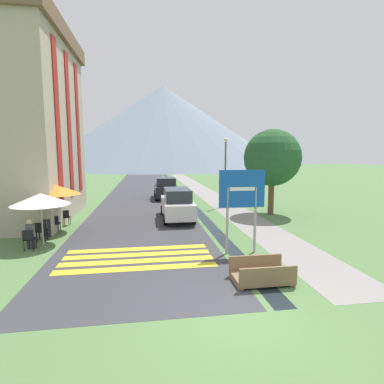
{
  "coord_description": "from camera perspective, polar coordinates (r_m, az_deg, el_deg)",
  "views": [
    {
      "loc": [
        -2.13,
        -6.48,
        3.8
      ],
      "look_at": [
        0.38,
        10.0,
        1.68
      ],
      "focal_mm": 28.0,
      "sensor_mm": 36.0,
      "label": 1
    }
  ],
  "objects": [
    {
      "name": "cafe_umbrella_middle_orange",
      "position": [
        15.93,
        -24.55,
        0.41
      ],
      "size": [
        2.32,
        2.32,
        2.31
      ],
      "color": "#B7B2A8",
      "rests_on": "ground_plane"
    },
    {
      "name": "cafe_chair_middle",
      "position": [
        15.95,
        -24.64,
        -5.31
      ],
      "size": [
        0.4,
        0.4,
        0.85
      ],
      "rotation": [
        0.0,
        0.0,
        -0.07
      ],
      "color": "black",
      "rests_on": "ground_plane"
    },
    {
      "name": "road_sign",
      "position": [
        11.46,
        9.47,
        -1.11
      ],
      "size": [
        1.78,
        0.11,
        3.21
      ],
      "color": "#9E9EA3",
      "rests_on": "ground_plane"
    },
    {
      "name": "hotel_building",
      "position": [
        19.96,
        -30.7,
        12.16
      ],
      "size": [
        6.25,
        8.85,
        10.84
      ],
      "color": "tan",
      "rests_on": "ground_plane"
    },
    {
      "name": "ground_plane",
      "position": [
        26.84,
        -4.03,
        -0.91
      ],
      "size": [
        160.0,
        160.0,
        0.0
      ],
      "primitive_type": "plane",
      "color": "#517542"
    },
    {
      "name": "cafe_chair_nearest",
      "position": [
        13.53,
        -28.63,
        -7.7
      ],
      "size": [
        0.4,
        0.4,
        0.85
      ],
      "rotation": [
        0.0,
        0.0,
        0.12
      ],
      "color": "black",
      "rests_on": "ground_plane"
    },
    {
      "name": "cafe_chair_near_left",
      "position": [
        14.64,
        -26.75,
        -6.5
      ],
      "size": [
        0.4,
        0.4,
        0.85
      ],
      "rotation": [
        0.0,
        0.0,
        -0.39
      ],
      "color": "black",
      "rests_on": "ground_plane"
    },
    {
      "name": "person_seated_near",
      "position": [
        17.06,
        -24.65,
        -3.93
      ],
      "size": [
        0.32,
        0.32,
        1.24
      ],
      "color": "#282833",
      "rests_on": "ground_plane"
    },
    {
      "name": "cafe_chair_far_right",
      "position": [
        17.31,
        -22.94,
        -4.27
      ],
      "size": [
        0.4,
        0.4,
        0.85
      ],
      "rotation": [
        0.0,
        0.0,
        0.47
      ],
      "color": "black",
      "rests_on": "ground_plane"
    },
    {
      "name": "drainage_channel",
      "position": [
        36.83,
        -3.43,
        1.31
      ],
      "size": [
        0.6,
        60.0,
        0.0
      ],
      "color": "black",
      "rests_on": "ground_plane"
    },
    {
      "name": "person_standing_terrace",
      "position": [
        15.29,
        -26.0,
        -4.26
      ],
      "size": [
        0.32,
        0.32,
        1.63
      ],
      "color": "#282833",
      "rests_on": "ground_plane"
    },
    {
      "name": "mountain_distant",
      "position": [
        92.36,
        -5.43,
        12.25
      ],
      "size": [
        72.34,
        72.34,
        23.85
      ],
      "color": "slate",
      "rests_on": "ground_plane"
    },
    {
      "name": "crosswalk_marking",
      "position": [
        11.44,
        -10.24,
        -12.22
      ],
      "size": [
        5.44,
        2.54,
        0.01
      ],
      "color": "yellow",
      "rests_on": "ground_plane"
    },
    {
      "name": "road",
      "position": [
        36.68,
        -9.2,
        1.21
      ],
      "size": [
        6.4,
        60.0,
        0.01
      ],
      "color": "#38383D",
      "rests_on": "ground_plane"
    },
    {
      "name": "cafe_chair_near_right",
      "position": [
        14.73,
        -26.84,
        -6.43
      ],
      "size": [
        0.4,
        0.4,
        0.85
      ],
      "rotation": [
        0.0,
        0.0,
        -0.11
      ],
      "color": "black",
      "rests_on": "ground_plane"
    },
    {
      "name": "parked_car_far",
      "position": [
        25.65,
        -5.03,
        0.75
      ],
      "size": [
        1.92,
        3.94,
        1.82
      ],
      "color": "black",
      "rests_on": "ground_plane"
    },
    {
      "name": "streetlamp",
      "position": [
        21.67,
        6.38,
        4.94
      ],
      "size": [
        0.28,
        0.28,
        4.94
      ],
      "color": "#515156",
      "rests_on": "ground_plane"
    },
    {
      "name": "tree_by_path",
      "position": [
        19.36,
        15.04,
        6.29
      ],
      "size": [
        3.52,
        3.52,
        5.33
      ],
      "color": "brown",
      "rests_on": "ground_plane"
    },
    {
      "name": "cafe_umbrella_front_white",
      "position": [
        13.88,
        -26.88,
        -1.21
      ],
      "size": [
        2.32,
        2.32,
        2.19
      ],
      "color": "#B7B2A8",
      "rests_on": "ground_plane"
    },
    {
      "name": "footpath",
      "position": [
        37.12,
        0.26,
        1.37
      ],
      "size": [
        2.2,
        60.0,
        0.01
      ],
      "color": "gray",
      "rests_on": "ground_plane"
    },
    {
      "name": "person_seated_far",
      "position": [
        13.74,
        -28.46,
        -6.79
      ],
      "size": [
        0.32,
        0.32,
        1.21
      ],
      "color": "#282833",
      "rests_on": "ground_plane"
    },
    {
      "name": "parked_car_near",
      "position": [
        17.44,
        -2.85,
        -2.29
      ],
      "size": [
        1.76,
        4.39,
        1.82
      ],
      "color": "silver",
      "rests_on": "ground_plane"
    },
    {
      "name": "footbridge",
      "position": [
        9.48,
        13.07,
        -15.06
      ],
      "size": [
        1.7,
        1.1,
        0.65
      ],
      "color": "brown",
      "rests_on": "ground_plane"
    }
  ]
}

